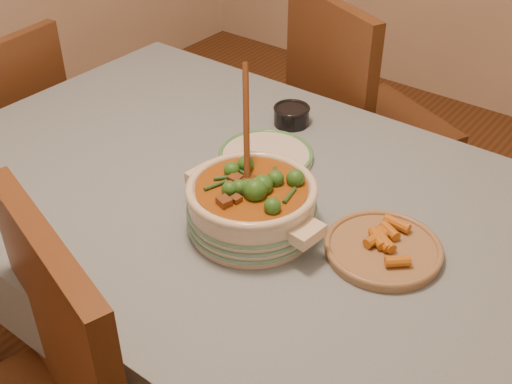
# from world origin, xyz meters

# --- Properties ---
(dining_table) EXTENTS (1.68, 1.08, 0.76)m
(dining_table) POSITION_xyz_m (0.00, 0.00, 0.66)
(dining_table) COLOR brown
(dining_table) RESTS_ON floor
(stew_casserole) EXTENTS (0.36, 0.30, 0.34)m
(stew_casserole) POSITION_xyz_m (0.10, -0.10, 0.83)
(stew_casserole) COLOR beige
(stew_casserole) RESTS_ON dining_table
(white_plate) EXTENTS (0.25, 0.25, 0.02)m
(white_plate) POSITION_xyz_m (-0.05, 0.15, 0.77)
(white_plate) COLOR silver
(white_plate) RESTS_ON dining_table
(condiment_bowl) EXTENTS (0.12, 0.12, 0.05)m
(condiment_bowl) POSITION_xyz_m (-0.11, 0.34, 0.79)
(condiment_bowl) COLOR black
(condiment_bowl) RESTS_ON dining_table
(fried_plate) EXTENTS (0.28, 0.28, 0.04)m
(fried_plate) POSITION_xyz_m (0.37, -0.00, 0.77)
(fried_plate) COLOR #947A52
(fried_plate) RESTS_ON dining_table
(chair_far) EXTENTS (0.62, 0.62, 1.00)m
(chair_far) POSITION_xyz_m (-0.15, 0.79, 0.57)
(chair_far) COLOR brown
(chair_far) RESTS_ON floor
(chair_left) EXTENTS (0.46, 0.46, 0.89)m
(chair_left) POSITION_xyz_m (-1.08, 0.01, 0.51)
(chair_left) COLOR brown
(chair_left) RESTS_ON floor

